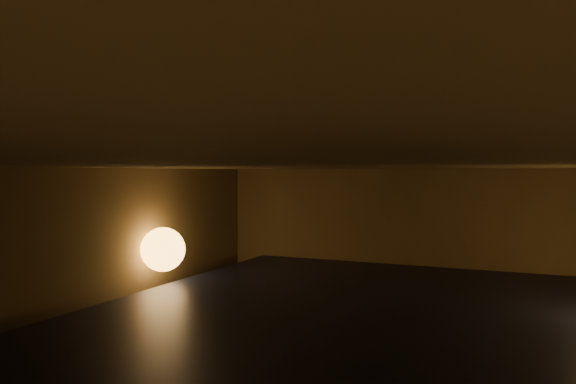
% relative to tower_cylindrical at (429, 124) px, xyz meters
% --- Properties ---
extents(ground, '(520.00, 520.00, 0.00)m').
position_rel_tower_cylindrical_xyz_m(ground, '(-21.25, -146.37, -44.10)').
color(ground, black).
rests_on(ground, ground).
extents(far_bank, '(420.00, 160.00, 5.00)m').
position_rel_tower_cylindrical_xyz_m(far_bank, '(-21.25, 13.63, -41.60)').
color(far_bank, black).
rests_on(far_bank, ground).
extents(seawall, '(420.00, 6.00, 3.00)m').
position_rel_tower_cylindrical_xyz_m(seawall, '(-21.25, -64.37, -42.60)').
color(seawall, '#6B5E4C').
rests_on(seawall, ground).
extents(tower_cylindrical, '(34.00, 34.00, 77.94)m').
position_rel_tower_cylindrical_xyz_m(tower_cylindrical, '(0.00, 0.00, 0.00)').
color(tower_cylindrical, '#F0A74C').
rests_on(tower_cylindrical, far_bank).
extents(tower_rectangular, '(23.01, 23.01, 73.20)m').
position_rel_tower_cylindrical_xyz_m(tower_rectangular, '(-20.21, -14.90, -2.50)').
color(tower_rectangular, '#F0A74C').
rests_on(tower_rectangular, far_bank).
extents(midrise_blocks, '(86.16, 35.36, 41.59)m').
position_rel_tower_cylindrical_xyz_m(midrise_blocks, '(-87.05, -26.69, -22.91)').
color(midrise_blocks, silver).
rests_on(midrise_blocks, far_bank).
extents(truss_bridge, '(13.00, 266.00, 50.00)m').
position_rel_tower_cylindrical_xyz_m(truss_bridge, '(43.75, -142.65, -27.85)').
color(truss_bridge, '#181F4E').
rests_on(truss_bridge, ground).
extents(riverboat, '(50.94, 20.48, 15.05)m').
position_rel_tower_cylindrical_xyz_m(riverboat, '(-122.17, -75.59, -40.24)').
color(riverboat, silver).
rests_on(riverboat, ground).
extents(motorboats, '(128.27, 64.70, 2.78)m').
position_rel_tower_cylindrical_xyz_m(motorboats, '(-22.46, -137.74, -43.28)').
color(motorboats, silver).
rests_on(motorboats, ground).
extents(esplanade_trees, '(165.52, 6.73, 8.87)m').
position_rel_tower_cylindrical_xyz_m(esplanade_trees, '(-50.38, -58.37, -33.63)').
color(esplanade_trees, black).
rests_on(esplanade_trees, far_bank).
extents(street_lamps, '(132.70, 0.70, 5.65)m').
position_rel_tower_cylindrical_xyz_m(street_lamps, '(-55.25, -52.37, -35.07)').
color(street_lamps, black).
rests_on(street_lamps, far_bank).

